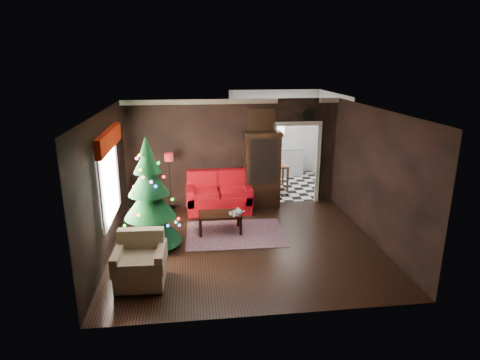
{
  "coord_description": "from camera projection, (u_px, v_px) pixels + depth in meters",
  "views": [
    {
      "loc": [
        -1.05,
        -7.75,
        3.75
      ],
      "look_at": [
        0.0,
        0.9,
        1.15
      ],
      "focal_mm": 30.34,
      "sensor_mm": 36.0,
      "label": 1
    }
  ],
  "objects": [
    {
      "name": "wall_left",
      "position": [
        105.0,
        186.0,
        7.84
      ],
      "size": [
        0.0,
        5.5,
        5.5
      ],
      "primitive_type": "plane",
      "rotation": [
        1.57,
        0.0,
        1.57
      ],
      "color": "black",
      "rests_on": "ground"
    },
    {
      "name": "valance",
      "position": [
        109.0,
        139.0,
        7.8
      ],
      "size": [
        0.12,
        2.1,
        0.35
      ],
      "primitive_type": "cube",
      "color": "#971805",
      "rests_on": "wall_left"
    },
    {
      "name": "left_window",
      "position": [
        109.0,
        180.0,
        8.02
      ],
      "size": [
        0.05,
        1.6,
        1.4
      ],
      "primitive_type": "cube",
      "color": "white",
      "rests_on": "wall_left"
    },
    {
      "name": "cup_b",
      "position": [
        234.0,
        215.0,
        8.87
      ],
      "size": [
        0.08,
        0.08,
        0.05
      ],
      "primitive_type": "cylinder",
      "rotation": [
        0.0,
        0.0,
        -0.24
      ],
      "color": "beige",
      "rests_on": "coffee_table"
    },
    {
      "name": "kitchen_window",
      "position": [
        274.0,
        124.0,
        13.46
      ],
      "size": [
        0.7,
        0.06,
        0.7
      ],
      "primitive_type": "cube",
      "color": "white",
      "rests_on": "ground"
    },
    {
      "name": "rug",
      "position": [
        235.0,
        234.0,
        9.06
      ],
      "size": [
        2.21,
        1.63,
        0.01
      ],
      "primitive_type": "cube",
      "rotation": [
        0.0,
        0.0,
        -0.03
      ],
      "color": "#46383F",
      "rests_on": "ground"
    },
    {
      "name": "ceiling",
      "position": [
        246.0,
        111.0,
        7.76
      ],
      "size": [
        5.5,
        5.5,
        0.0
      ],
      "primitive_type": "plane",
      "rotation": [
        3.14,
        0.0,
        0.0
      ],
      "color": "white",
      "rests_on": "ground"
    },
    {
      "name": "coffee_table",
      "position": [
        220.0,
        222.0,
        9.12
      ],
      "size": [
        0.96,
        0.58,
        0.43
      ],
      "primitive_type": null,
      "rotation": [
        0.0,
        0.0,
        0.0
      ],
      "color": "black",
      "rests_on": "rug"
    },
    {
      "name": "wall_back",
      "position": [
        233.0,
        153.0,
        10.54
      ],
      "size": [
        5.5,
        0.0,
        5.5
      ],
      "primitive_type": "plane",
      "rotation": [
        1.57,
        0.0,
        0.0
      ],
      "color": "black",
      "rests_on": "ground"
    },
    {
      "name": "loveseat",
      "position": [
        219.0,
        192.0,
        10.32
      ],
      "size": [
        1.7,
        0.9,
        1.0
      ],
      "primitive_type": null,
      "color": "maroon",
      "rests_on": "ground"
    },
    {
      "name": "cup_a",
      "position": [
        230.0,
        213.0,
        8.98
      ],
      "size": [
        0.08,
        0.08,
        0.06
      ],
      "primitive_type": "cylinder",
      "rotation": [
        0.0,
        0.0,
        0.12
      ],
      "color": "white",
      "rests_on": "coffee_table"
    },
    {
      "name": "floor",
      "position": [
        245.0,
        244.0,
        8.56
      ],
      "size": [
        5.5,
        5.5,
        0.0
      ],
      "primitive_type": "plane",
      "color": "black",
      "rests_on": "ground"
    },
    {
      "name": "book",
      "position": [
        233.0,
        209.0,
        9.06
      ],
      "size": [
        0.15,
        0.03,
        0.2
      ],
      "primitive_type": "imported",
      "rotation": [
        0.0,
        0.0,
        0.09
      ],
      "color": "gray",
      "rests_on": "coffee_table"
    },
    {
      "name": "armchair",
      "position": [
        140.0,
        260.0,
        6.93
      ],
      "size": [
        0.89,
        0.89,
        0.87
      ],
      "primitive_type": null,
      "rotation": [
        0.0,
        0.0,
        -0.04
      ],
      "color": "tan",
      "rests_on": "ground"
    },
    {
      "name": "christmas_tree",
      "position": [
        149.0,
        198.0,
        8.21
      ],
      "size": [
        1.58,
        1.58,
        2.4
      ],
      "primitive_type": null,
      "rotation": [
        0.0,
        0.0,
        0.31
      ],
      "color": "#11390F",
      "rests_on": "ground"
    },
    {
      "name": "kitchen_counter",
      "position": [
        275.0,
        162.0,
        13.58
      ],
      "size": [
        1.8,
        0.6,
        0.9
      ],
      "primitive_type": "cube",
      "color": "silver",
      "rests_on": "ground"
    },
    {
      "name": "wall_front",
      "position": [
        269.0,
        231.0,
        5.79
      ],
      "size": [
        5.5,
        0.0,
        5.5
      ],
      "primitive_type": "plane",
      "rotation": [
        -1.57,
        0.0,
        0.0
      ],
      "color": "black",
      "rests_on": "ground"
    },
    {
      "name": "wall_clock",
      "position": [
        308.0,
        115.0,
        10.44
      ],
      "size": [
        0.32,
        0.32,
        0.06
      ],
      "primitive_type": "cylinder",
      "color": "white",
      "rests_on": "wall_back"
    },
    {
      "name": "floor_lamp",
      "position": [
        170.0,
        181.0,
        10.13
      ],
      "size": [
        0.28,
        0.28,
        1.41
      ],
      "primitive_type": null,
      "rotation": [
        0.0,
        0.0,
        0.21
      ],
      "color": "black",
      "rests_on": "ground"
    },
    {
      "name": "teapot",
      "position": [
        238.0,
        212.0,
        8.87
      ],
      "size": [
        0.26,
        0.26,
        0.19
      ],
      "primitive_type": null,
      "rotation": [
        0.0,
        0.0,
        -0.34
      ],
      "color": "silver",
      "rests_on": "coffee_table"
    },
    {
      "name": "curio_cabinet",
      "position": [
        262.0,
        171.0,
        10.54
      ],
      "size": [
        0.9,
        0.45,
        1.9
      ],
      "primitive_type": null,
      "color": "black",
      "rests_on": "ground"
    },
    {
      "name": "wall_right",
      "position": [
        375.0,
        176.0,
        8.48
      ],
      "size": [
        0.0,
        5.5,
        5.5
      ],
      "primitive_type": "plane",
      "rotation": [
        1.57,
        0.0,
        -1.57
      ],
      "color": "black",
      "rests_on": "ground"
    },
    {
      "name": "painting",
      "position": [
        262.0,
        120.0,
        10.34
      ],
      "size": [
        0.62,
        0.05,
        0.52
      ],
      "primitive_type": "cube",
      "color": "tan",
      "rests_on": "wall_back"
    },
    {
      "name": "doorway",
      "position": [
        296.0,
        164.0,
        10.84
      ],
      "size": [
        1.1,
        0.1,
        2.1
      ],
      "primitive_type": null,
      "color": "silver",
      "rests_on": "ground"
    },
    {
      "name": "kitchen_floor",
      "position": [
        282.0,
        185.0,
        12.57
      ],
      "size": [
        3.0,
        3.0,
        0.0
      ],
      "primitive_type": "plane",
      "color": "white",
      "rests_on": "ground"
    },
    {
      "name": "kitchen_table",
      "position": [
        275.0,
        177.0,
        12.14
      ],
      "size": [
        0.7,
        0.7,
        0.75
      ],
      "primitive_type": null,
      "color": "brown",
      "rests_on": "ground"
    }
  ]
}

